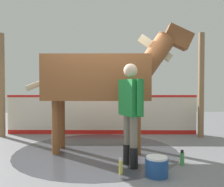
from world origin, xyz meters
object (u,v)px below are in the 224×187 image
Objects in this scene: wash_bucket at (157,167)px; bottle_shampoo at (121,167)px; bottle_spray at (182,158)px; handler at (130,106)px; horse at (103,78)px.

bottle_shampoo is (-0.10, -0.55, -0.03)m from wash_bucket.
handler is at bearing -90.30° from bottle_spray.
bottle_spray is at bearing 158.25° from handler.
horse is at bearing -168.68° from bottle_shampoo.
horse is 2.02m from bottle_shampoo.
bottle_spray is at bearing -33.01° from horse.
bottle_spray is (-0.37, 1.11, 0.01)m from bottle_shampoo.
horse is 13.88× the size of bottle_shampoo.
wash_bucket is at bearing -49.91° from bottle_spray.
handler is at bearing -61.79° from horse.
horse is at bearing -86.21° from handler.
wash_bucket is at bearing -57.86° from horse.
wash_bucket reaches higher than bottle_shampoo.
handler is 5.00× the size of wash_bucket.
handler is (1.00, 0.47, -0.53)m from horse.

